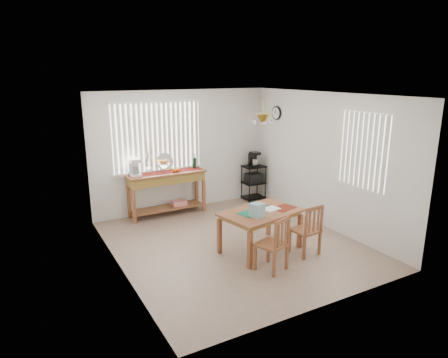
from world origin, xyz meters
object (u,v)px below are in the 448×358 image
wire_cart (254,179)px  chair_left (274,244)px  cart_items (254,159)px  chair_right (307,230)px  dining_table (261,216)px  sideboard (167,183)px

wire_cart → chair_left: size_ratio=0.94×
cart_items → chair_right: bearing=-106.3°
cart_items → dining_table: 2.86m
sideboard → chair_right: (1.31, -2.94, -0.27)m
wire_cart → cart_items: size_ratio=2.43×
chair_right → wire_cart: bearing=73.7°
wire_cart → dining_table: size_ratio=0.57×
dining_table → chair_left: size_ratio=1.66×
sideboard → dining_table: bearing=-73.4°
chair_left → chair_right: size_ratio=0.99×
dining_table → chair_left: chair_left is taller
cart_items → dining_table: bearing=-120.5°
chair_right → sideboard: bearing=114.0°
dining_table → chair_right: size_ratio=1.65×
cart_items → chair_left: 3.60m
chair_left → wire_cart: bearing=61.9°
sideboard → chair_left: 3.18m
wire_cart → chair_right: bearing=-106.3°
dining_table → wire_cart: bearing=59.4°
chair_left → chair_right: bearing=13.5°
wire_cart → dining_table: (-1.44, -2.43, 0.12)m
dining_table → sideboard: bearing=106.6°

